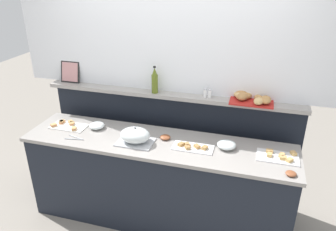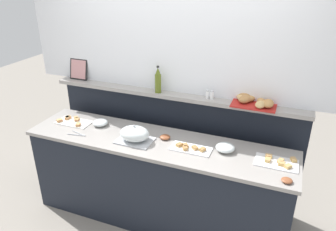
% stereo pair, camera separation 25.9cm
% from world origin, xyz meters
% --- Properties ---
extents(ground_plane, '(12.00, 12.00, 0.00)m').
position_xyz_m(ground_plane, '(0.00, 0.60, 0.00)').
color(ground_plane, gray).
extents(buffet_counter, '(2.58, 0.62, 0.92)m').
position_xyz_m(buffet_counter, '(0.00, 0.00, 0.46)').
color(buffet_counter, black).
rests_on(buffet_counter, ground_plane).
extents(back_ledge_unit, '(2.66, 0.22, 1.26)m').
position_xyz_m(back_ledge_unit, '(0.00, 0.48, 0.66)').
color(back_ledge_unit, black).
rests_on(back_ledge_unit, ground_plane).
extents(upper_wall_panel, '(3.26, 0.08, 1.34)m').
position_xyz_m(upper_wall_panel, '(0.00, 0.51, 1.93)').
color(upper_wall_panel, white).
rests_on(upper_wall_panel, back_ledge_unit).
extents(sandwich_platter_rear, '(0.37, 0.19, 0.04)m').
position_xyz_m(sandwich_platter_rear, '(-0.98, 0.04, 0.93)').
color(sandwich_platter_rear, white).
rests_on(sandwich_platter_rear, buffet_counter).
extents(sandwich_platter_side, '(0.35, 0.21, 0.04)m').
position_xyz_m(sandwich_platter_side, '(1.09, 0.03, 0.93)').
color(sandwich_platter_side, white).
rests_on(sandwich_platter_side, buffet_counter).
extents(sandwich_platter_front, '(0.37, 0.17, 0.04)m').
position_xyz_m(sandwich_platter_front, '(0.34, -0.03, 0.93)').
color(sandwich_platter_front, white).
rests_on(sandwich_platter_front, buffet_counter).
extents(serving_cloche, '(0.34, 0.24, 0.17)m').
position_xyz_m(serving_cloche, '(-0.19, -0.08, 1.00)').
color(serving_cloche, '#B7BABF').
rests_on(serving_cloche, buffet_counter).
extents(glass_bowl_large, '(0.15, 0.15, 0.06)m').
position_xyz_m(glass_bowl_large, '(-0.67, 0.09, 0.95)').
color(glass_bowl_large, silver).
rests_on(glass_bowl_large, buffet_counter).
extents(glass_bowl_medium, '(0.17, 0.17, 0.07)m').
position_xyz_m(glass_bowl_medium, '(0.64, 0.06, 0.95)').
color(glass_bowl_medium, silver).
rests_on(glass_bowl_medium, buffet_counter).
extents(condiment_bowl_dark, '(0.09, 0.09, 0.03)m').
position_xyz_m(condiment_bowl_dark, '(1.18, -0.22, 0.94)').
color(condiment_bowl_dark, brown).
rests_on(condiment_bowl_dark, buffet_counter).
extents(condiment_bowl_cream, '(0.10, 0.10, 0.03)m').
position_xyz_m(condiment_bowl_cream, '(0.06, 0.07, 0.94)').
color(condiment_bowl_cream, brown).
rests_on(condiment_bowl_cream, buffet_counter).
extents(serving_tongs, '(0.19, 0.08, 0.01)m').
position_xyz_m(serving_tongs, '(-0.77, -0.17, 0.93)').
color(serving_tongs, '#B7BABF').
rests_on(serving_tongs, buffet_counter).
extents(olive_oil_bottle, '(0.06, 0.06, 0.28)m').
position_xyz_m(olive_oil_bottle, '(-0.14, 0.39, 1.38)').
color(olive_oil_bottle, '#56661E').
rests_on(olive_oil_bottle, back_ledge_unit).
extents(salt_shaker, '(0.03, 0.03, 0.09)m').
position_xyz_m(salt_shaker, '(0.36, 0.41, 1.30)').
color(salt_shaker, white).
rests_on(salt_shaker, back_ledge_unit).
extents(pepper_shaker, '(0.03, 0.03, 0.09)m').
position_xyz_m(pepper_shaker, '(0.41, 0.41, 1.30)').
color(pepper_shaker, white).
rests_on(pepper_shaker, back_ledge_unit).
extents(bread_basket, '(0.40, 0.28, 0.08)m').
position_xyz_m(bread_basket, '(0.79, 0.41, 1.29)').
color(bread_basket, '#B2231E').
rests_on(bread_basket, back_ledge_unit).
extents(framed_picture, '(0.22, 0.07, 0.23)m').
position_xyz_m(framed_picture, '(-1.14, 0.45, 1.37)').
color(framed_picture, black).
rests_on(framed_picture, back_ledge_unit).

